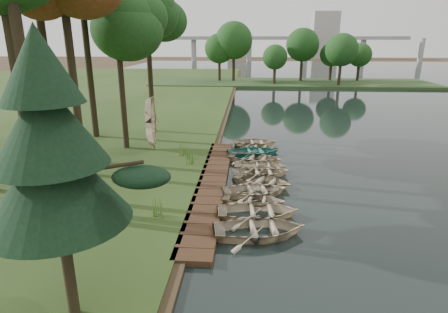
# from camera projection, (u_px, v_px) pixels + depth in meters

# --- Properties ---
(ground) EXTENTS (300.00, 300.00, 0.00)m
(ground) POSITION_uv_depth(u_px,v_px,m) (240.00, 187.00, 21.28)
(ground) COLOR #3D2F1D
(boardwalk) EXTENTS (1.60, 16.00, 0.30)m
(boardwalk) POSITION_uv_depth(u_px,v_px,m) (212.00, 184.00, 21.34)
(boardwalk) COLOR #3C2617
(boardwalk) RESTS_ON ground
(peninsula) EXTENTS (50.00, 14.00, 0.45)m
(peninsula) POSITION_uv_depth(u_px,v_px,m) (291.00, 83.00, 68.23)
(peninsula) COLOR #29421D
(peninsula) RESTS_ON ground
(far_trees) EXTENTS (45.60, 5.60, 8.80)m
(far_trees) POSITION_uv_depth(u_px,v_px,m) (274.00, 48.00, 66.57)
(far_trees) COLOR black
(far_trees) RESTS_ON peninsula
(bridge) EXTENTS (95.90, 4.00, 8.60)m
(bridge) POSITION_uv_depth(u_px,v_px,m) (284.00, 41.00, 132.43)
(bridge) COLOR #A5A5A0
(bridge) RESTS_ON ground
(building_a) EXTENTS (10.00, 8.00, 18.00)m
(building_a) POSITION_uv_depth(u_px,v_px,m) (324.00, 35.00, 149.73)
(building_a) COLOR #A5A5A0
(building_a) RESTS_ON ground
(building_b) EXTENTS (8.00, 8.00, 12.00)m
(building_b) POSITION_uv_depth(u_px,v_px,m) (238.00, 43.00, 157.64)
(building_b) COLOR #A5A5A0
(building_b) RESTS_ON ground
(rowboat_0) EXTENTS (4.34, 3.41, 0.81)m
(rowboat_0) POSITION_uv_depth(u_px,v_px,m) (260.00, 227.00, 15.80)
(rowboat_0) COLOR tan
(rowboat_0) RESTS_ON water
(rowboat_1) EXTENTS (4.10, 3.12, 0.80)m
(rowboat_1) POSITION_uv_depth(u_px,v_px,m) (258.00, 210.00, 17.40)
(rowboat_1) COLOR tan
(rowboat_1) RESTS_ON water
(rowboat_2) EXTENTS (3.51, 2.75, 0.66)m
(rowboat_2) POSITION_uv_depth(u_px,v_px,m) (254.00, 199.00, 18.81)
(rowboat_2) COLOR tan
(rowboat_2) RESTS_ON water
(rowboat_3) EXTENTS (3.83, 3.05, 0.71)m
(rowboat_3) POSITION_uv_depth(u_px,v_px,m) (255.00, 189.00, 19.92)
(rowboat_3) COLOR tan
(rowboat_3) RESTS_ON water
(rowboat_4) EXTENTS (4.08, 3.61, 0.70)m
(rowboat_4) POSITION_uv_depth(u_px,v_px,m) (263.00, 179.00, 21.29)
(rowboat_4) COLOR tan
(rowboat_4) RESTS_ON water
(rowboat_5) EXTENTS (3.82, 3.01, 0.72)m
(rowboat_5) POSITION_uv_depth(u_px,v_px,m) (261.00, 171.00, 22.63)
(rowboat_5) COLOR tan
(rowboat_5) RESTS_ON water
(rowboat_6) EXTENTS (3.39, 2.46, 0.69)m
(rowboat_6) POSITION_uv_depth(u_px,v_px,m) (261.00, 165.00, 23.68)
(rowboat_6) COLOR tan
(rowboat_6) RESTS_ON water
(rowboat_7) EXTENTS (4.21, 3.47, 0.76)m
(rowboat_7) POSITION_uv_depth(u_px,v_px,m) (255.00, 157.00, 25.27)
(rowboat_7) COLOR tan
(rowboat_7) RESTS_ON water
(rowboat_8) EXTENTS (4.23, 3.43, 0.77)m
(rowboat_8) POSITION_uv_depth(u_px,v_px,m) (254.00, 151.00, 26.60)
(rowboat_8) COLOR #2A756A
(rowboat_8) RESTS_ON water
(rowboat_9) EXTENTS (3.65, 3.02, 0.65)m
(rowboat_9) POSITION_uv_depth(u_px,v_px,m) (258.00, 146.00, 28.05)
(rowboat_9) COLOR tan
(rowboat_9) RESTS_ON water
(rowboat_10) EXTENTS (3.64, 2.80, 0.70)m
(rowboat_10) POSITION_uv_depth(u_px,v_px,m) (255.00, 141.00, 29.12)
(rowboat_10) COLOR tan
(rowboat_10) RESTS_ON water
(stored_rowboat) EXTENTS (3.95, 2.93, 0.78)m
(stored_rowboat) POSITION_uv_depth(u_px,v_px,m) (154.00, 144.00, 27.35)
(stored_rowboat) COLOR tan
(stored_rowboat) RESTS_ON bank
(tree_4) EXTENTS (4.63, 4.63, 10.32)m
(tree_4) POSITION_uv_depth(u_px,v_px,m) (117.00, 30.00, 25.32)
(tree_4) COLOR black
(tree_4) RESTS_ON bank
(tree_6) EXTENTS (4.72, 4.72, 11.01)m
(tree_6) POSITION_uv_depth(u_px,v_px,m) (147.00, 23.00, 30.12)
(tree_6) COLOR black
(tree_6) RESTS_ON bank
(pine_tree) EXTENTS (3.80, 3.80, 8.16)m
(pine_tree) POSITION_uv_depth(u_px,v_px,m) (51.00, 149.00, 9.53)
(pine_tree) COLOR black
(pine_tree) RESTS_ON bank
(reeds_0) EXTENTS (0.60, 0.60, 0.92)m
(reeds_0) POSITION_uv_depth(u_px,v_px,m) (159.00, 207.00, 17.04)
(reeds_0) COLOR #3F661E
(reeds_0) RESTS_ON bank
(reeds_1) EXTENTS (0.60, 0.60, 0.87)m
(reeds_1) POSITION_uv_depth(u_px,v_px,m) (190.00, 157.00, 24.17)
(reeds_1) COLOR #3F661E
(reeds_1) RESTS_ON bank
(reeds_2) EXTENTS (0.60, 0.60, 0.99)m
(reeds_2) POSITION_uv_depth(u_px,v_px,m) (182.00, 149.00, 25.70)
(reeds_2) COLOR #3F661E
(reeds_2) RESTS_ON bank
(reeds_3) EXTENTS (0.60, 0.60, 0.88)m
(reeds_3) POSITION_uv_depth(u_px,v_px,m) (190.00, 153.00, 25.04)
(reeds_3) COLOR #3F661E
(reeds_3) RESTS_ON bank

